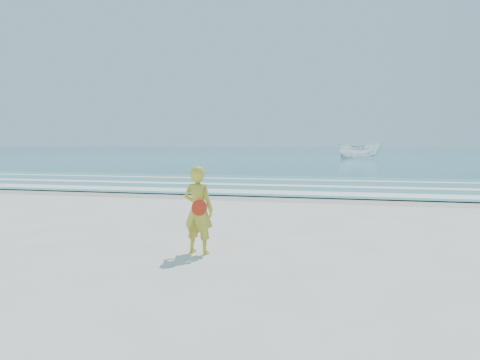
# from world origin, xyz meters

# --- Properties ---
(ground) EXTENTS (400.00, 400.00, 0.00)m
(ground) POSITION_xyz_m (0.00, 0.00, 0.00)
(ground) COLOR silver
(ground) RESTS_ON ground
(wet_sand) EXTENTS (400.00, 2.40, 0.00)m
(wet_sand) POSITION_xyz_m (0.00, 9.00, 0.00)
(wet_sand) COLOR #B2A893
(wet_sand) RESTS_ON ground
(ocean) EXTENTS (400.00, 190.00, 0.04)m
(ocean) POSITION_xyz_m (0.00, 105.00, 0.02)
(ocean) COLOR #19727F
(ocean) RESTS_ON ground
(shallow) EXTENTS (400.00, 10.00, 0.01)m
(shallow) POSITION_xyz_m (0.00, 14.00, 0.04)
(shallow) COLOR #59B7AD
(shallow) RESTS_ON ocean
(foam_near) EXTENTS (400.00, 1.40, 0.01)m
(foam_near) POSITION_xyz_m (0.00, 10.30, 0.05)
(foam_near) COLOR white
(foam_near) RESTS_ON shallow
(foam_mid) EXTENTS (400.00, 0.90, 0.01)m
(foam_mid) POSITION_xyz_m (0.00, 13.20, 0.05)
(foam_mid) COLOR white
(foam_mid) RESTS_ON shallow
(foam_far) EXTENTS (400.00, 0.60, 0.01)m
(foam_far) POSITION_xyz_m (0.00, 16.50, 0.05)
(foam_far) COLOR white
(foam_far) RESTS_ON shallow
(boat) EXTENTS (5.31, 2.41, 1.99)m
(boat) POSITION_xyz_m (3.01, 50.87, 1.03)
(boat) COLOR white
(boat) RESTS_ON ocean
(woman) EXTENTS (0.61, 0.46, 1.50)m
(woman) POSITION_xyz_m (0.01, 0.62, 0.75)
(woman) COLOR gold
(woman) RESTS_ON ground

